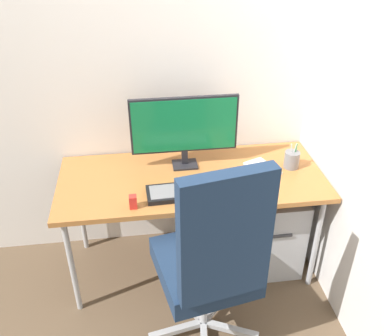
{
  "coord_description": "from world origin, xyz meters",
  "views": [
    {
      "loc": [
        -0.28,
        -2.08,
        2.06
      ],
      "look_at": [
        -0.01,
        -0.07,
        0.8
      ],
      "focal_mm": 39.99,
      "sensor_mm": 36.0,
      "label": 1
    }
  ],
  "objects": [
    {
      "name": "monitor",
      "position": [
        -0.02,
        0.14,
        0.96
      ],
      "size": [
        0.63,
        0.12,
        0.44
      ],
      "color": "black",
      "rests_on": "desk"
    },
    {
      "name": "filing_cabinet",
      "position": [
        0.46,
        0.03,
        0.28
      ],
      "size": [
        0.45,
        0.53,
        0.56
      ],
      "color": "#B2B5BA",
      "rests_on": "ground_plane"
    },
    {
      "name": "desk",
      "position": [
        0.0,
        0.0,
        0.66
      ],
      "size": [
        1.55,
        0.66,
        0.7
      ],
      "color": "#B27038",
      "rests_on": "ground_plane"
    },
    {
      "name": "wall_back",
      "position": [
        0.0,
        0.36,
        1.4
      ],
      "size": [
        2.65,
        0.04,
        2.8
      ],
      "primitive_type": "cube",
      "color": "white",
      "rests_on": "ground_plane"
    },
    {
      "name": "keyboard",
      "position": [
        -0.05,
        -0.17,
        0.72
      ],
      "size": [
        0.45,
        0.18,
        0.03
      ],
      "color": "black",
      "rests_on": "desk"
    },
    {
      "name": "office_chair",
      "position": [
        0.01,
        -0.62,
        0.62
      ],
      "size": [
        0.64,
        0.63,
        1.2
      ],
      "color": "black",
      "rests_on": "ground_plane"
    },
    {
      "name": "pen_holder",
      "position": [
        0.61,
        0.02,
        0.75
      ],
      "size": [
        0.09,
        0.09,
        0.16
      ],
      "color": "slate",
      "rests_on": "desk"
    },
    {
      "name": "ground_plane",
      "position": [
        0.0,
        0.0,
        0.0
      ],
      "size": [
        8.0,
        8.0,
        0.0
      ],
      "primitive_type": "plane",
      "color": "brown"
    },
    {
      "name": "mouse",
      "position": [
        0.32,
        -0.19,
        0.72
      ],
      "size": [
        0.08,
        0.1,
        0.04
      ],
      "primitive_type": "ellipsoid",
      "rotation": [
        0.0,
        0.0,
        0.35
      ],
      "color": "black",
      "rests_on": "desk"
    },
    {
      "name": "notebook",
      "position": [
        0.43,
        0.02,
        0.71
      ],
      "size": [
        0.2,
        0.25,
        0.01
      ],
      "primitive_type": "cube",
      "rotation": [
        0.0,
        0.0,
        0.38
      ],
      "color": "silver",
      "rests_on": "desk"
    },
    {
      "name": "desk_clamp_accessory",
      "position": [
        -0.34,
        -0.26,
        0.74
      ],
      "size": [
        0.04,
        0.04,
        0.07
      ],
      "primitive_type": "cube",
      "color": "red",
      "rests_on": "desk"
    },
    {
      "name": "wall_side_right",
      "position": [
        0.8,
        -0.16,
        1.4
      ],
      "size": [
        0.04,
        1.76,
        2.8
      ],
      "primitive_type": "cube",
      "color": "white",
      "rests_on": "ground_plane"
    }
  ]
}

